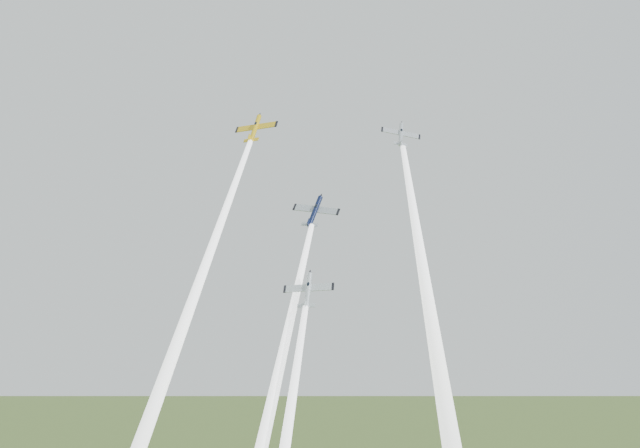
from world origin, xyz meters
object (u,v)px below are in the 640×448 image
(plane_yellow, at_px, (255,128))
(plane_navy, at_px, (315,211))
(plane_silver_right, at_px, (401,134))
(plane_silver_low, at_px, (308,290))

(plane_yellow, distance_m, plane_navy, 20.47)
(plane_navy, xyz_separation_m, plane_silver_right, (15.31, -0.16, 13.36))
(plane_navy, bearing_deg, plane_silver_low, -76.72)
(plane_silver_low, bearing_deg, plane_navy, 97.01)
(plane_silver_low, bearing_deg, plane_yellow, 133.77)
(plane_yellow, relative_size, plane_silver_right, 1.21)
(plane_silver_right, height_order, plane_silver_low, plane_silver_right)
(plane_yellow, relative_size, plane_silver_low, 1.03)
(plane_yellow, distance_m, plane_silver_low, 36.42)
(plane_navy, height_order, plane_silver_right, plane_silver_right)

